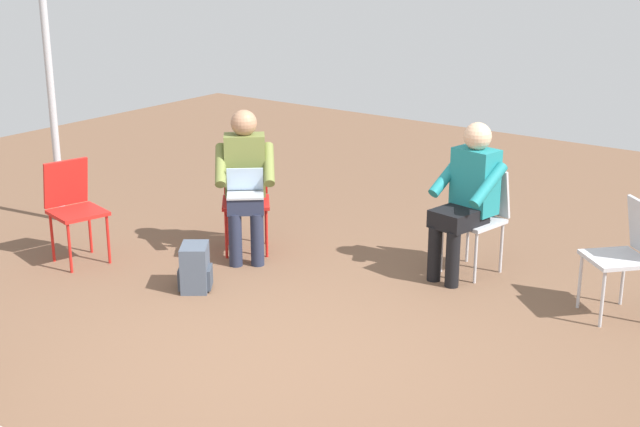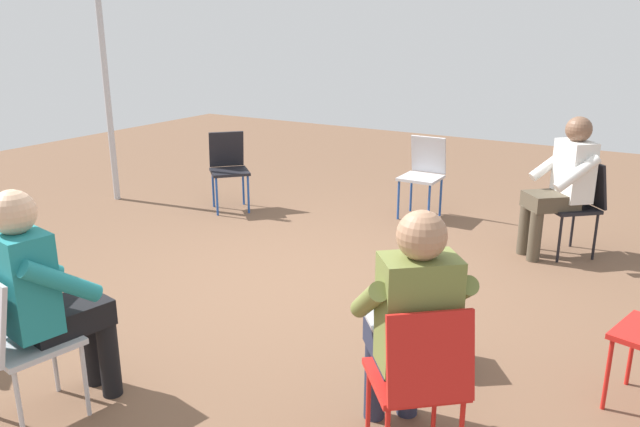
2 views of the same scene
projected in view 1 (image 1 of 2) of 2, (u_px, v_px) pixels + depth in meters
ground_plane at (282, 360)px, 5.76m from camera, size 14.30×14.30×0.00m
chair_south at (73, 204)px, 7.37m from camera, size 0.48×0.52×0.85m
chair_west at (479, 212)px, 7.15m from camera, size 0.50×0.46×0.85m
chair_southwest at (246, 194)px, 7.66m from camera, size 0.59×0.58×0.85m
chair_northwest at (626, 250)px, 6.30m from camera, size 0.59×0.58×0.85m
person_with_laptop at (245, 177)px, 7.44m from camera, size 0.64×0.63×1.24m
person_in_teal at (467, 192)px, 6.98m from camera, size 0.56×0.55×1.24m
backpack_near_laptop_user at (195, 270)px, 6.86m from camera, size 0.34×0.33×0.36m
tent_pole_near at (51, 97)px, 8.20m from camera, size 0.07×0.07×2.38m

